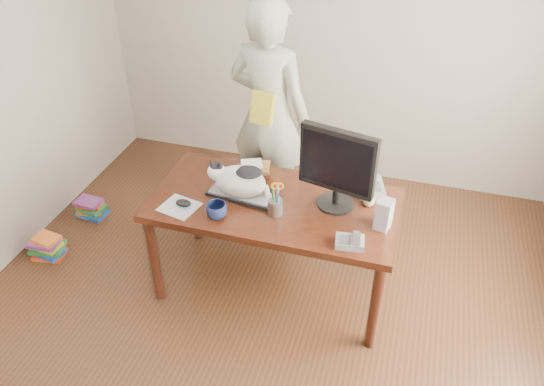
{
  "coord_description": "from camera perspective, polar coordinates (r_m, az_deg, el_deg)",
  "views": [
    {
      "loc": [
        0.77,
        -2.04,
        2.78
      ],
      "look_at": [
        0.0,
        0.55,
        0.85
      ],
      "focal_mm": 35.0,
      "sensor_mm": 36.0,
      "label": 1
    }
  ],
  "objects": [
    {
      "name": "room",
      "position": [
        2.61,
        -3.44,
        2.21
      ],
      "size": [
        4.5,
        4.5,
        4.5
      ],
      "color": "black",
      "rests_on": "ground"
    },
    {
      "name": "desk",
      "position": [
        3.57,
        0.59,
        -2.09
      ],
      "size": [
        1.6,
        0.8,
        0.75
      ],
      "color": "black",
      "rests_on": "ground"
    },
    {
      "name": "keyboard",
      "position": [
        3.46,
        -3.35,
        -0.17
      ],
      "size": [
        0.46,
        0.22,
        0.03
      ],
      "rotation": [
        0.0,
        0.0,
        -0.11
      ],
      "color": "black",
      "rests_on": "desk"
    },
    {
      "name": "cat",
      "position": [
        3.4,
        -3.64,
        1.43
      ],
      "size": [
        0.44,
        0.24,
        0.25
      ],
      "rotation": [
        0.0,
        0.0,
        -0.11
      ],
      "color": "white",
      "rests_on": "keyboard"
    },
    {
      "name": "monitor",
      "position": [
        3.22,
        7.05,
        2.96
      ],
      "size": [
        0.48,
        0.29,
        0.55
      ],
      "rotation": [
        0.0,
        0.0,
        -0.23
      ],
      "color": "black",
      "rests_on": "desk"
    },
    {
      "name": "pen_cup",
      "position": [
        3.28,
        0.38,
        -1.33
      ],
      "size": [
        0.11,
        0.11,
        0.24
      ],
      "rotation": [
        0.0,
        0.0,
        0.24
      ],
      "color": "gray",
      "rests_on": "desk"
    },
    {
      "name": "mousepad",
      "position": [
        3.42,
        -9.93,
        -1.48
      ],
      "size": [
        0.26,
        0.25,
        0.01
      ],
      "rotation": [
        0.0,
        0.0,
        -0.22
      ],
      "color": "#B7BEC4",
      "rests_on": "desk"
    },
    {
      "name": "mouse",
      "position": [
        3.41,
        -9.52,
        -1.06
      ],
      "size": [
        0.11,
        0.09,
        0.04
      ],
      "rotation": [
        0.0,
        0.0,
        -0.22
      ],
      "color": "black",
      "rests_on": "mousepad"
    },
    {
      "name": "coffee_mug",
      "position": [
        3.27,
        -6.0,
        -1.92
      ],
      "size": [
        0.18,
        0.18,
        0.1
      ],
      "primitive_type": "imported",
      "rotation": [
        0.0,
        0.0,
        0.58
      ],
      "color": "#0D1434",
      "rests_on": "desk"
    },
    {
      "name": "phone",
      "position": [
        3.1,
        8.44,
        -5.18
      ],
      "size": [
        0.18,
        0.16,
        0.08
      ],
      "rotation": [
        0.0,
        0.0,
        0.14
      ],
      "color": "slate",
      "rests_on": "desk"
    },
    {
      "name": "speaker",
      "position": [
        3.22,
        11.95,
        -2.26
      ],
      "size": [
        0.11,
        0.12,
        0.2
      ],
      "rotation": [
        0.0,
        0.0,
        -0.24
      ],
      "color": "gray",
      "rests_on": "desk"
    },
    {
      "name": "baseball",
      "position": [
        3.42,
        10.39,
        -0.81
      ],
      "size": [
        0.08,
        0.08,
        0.08
      ],
      "rotation": [
        0.0,
        0.0,
        -0.22
      ],
      "color": "beige",
      "rests_on": "desk"
    },
    {
      "name": "book_stack",
      "position": [
        3.67,
        -1.99,
        2.63
      ],
      "size": [
        0.26,
        0.23,
        0.08
      ],
      "rotation": [
        0.0,
        0.0,
        0.28
      ],
      "color": "#431712",
      "rests_on": "desk"
    },
    {
      "name": "calculator",
      "position": [
        3.55,
        10.55,
        0.59
      ],
      "size": [
        0.22,
        0.26,
        0.07
      ],
      "rotation": [
        0.0,
        0.0,
        0.29
      ],
      "color": "slate",
      "rests_on": "desk"
    },
    {
      "name": "person",
      "position": [
        4.1,
        -0.3,
        8.38
      ],
      "size": [
        0.74,
        0.56,
        1.82
      ],
      "primitive_type": "imported",
      "rotation": [
        0.0,
        0.0,
        2.94
      ],
      "color": "silver",
      "rests_on": "ground"
    },
    {
      "name": "held_book",
      "position": [
        3.89,
        -1.03,
        9.1
      ],
      "size": [
        0.19,
        0.14,
        0.24
      ],
      "rotation": [
        0.0,
        0.0,
        -0.21
      ],
      "color": "yellow",
      "rests_on": "person"
    },
    {
      "name": "book_pile_a",
      "position": [
        4.42,
        -23.0,
        -5.38
      ],
      "size": [
        0.27,
        0.22,
        0.18
      ],
      "color": "#AE3618",
      "rests_on": "ground"
    },
    {
      "name": "book_pile_b",
      "position": [
        4.74,
        -18.9,
        -1.52
      ],
      "size": [
        0.26,
        0.2,
        0.15
      ],
      "color": "#1B4AA3",
      "rests_on": "ground"
    }
  ]
}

